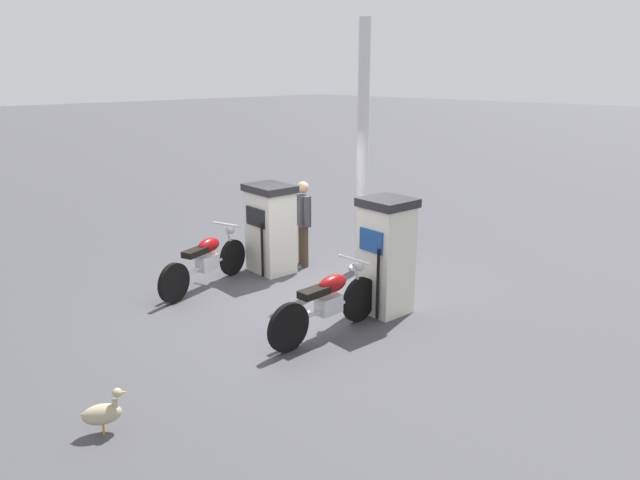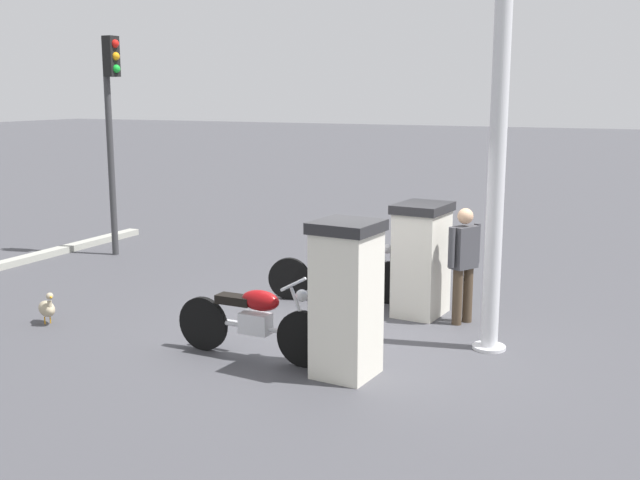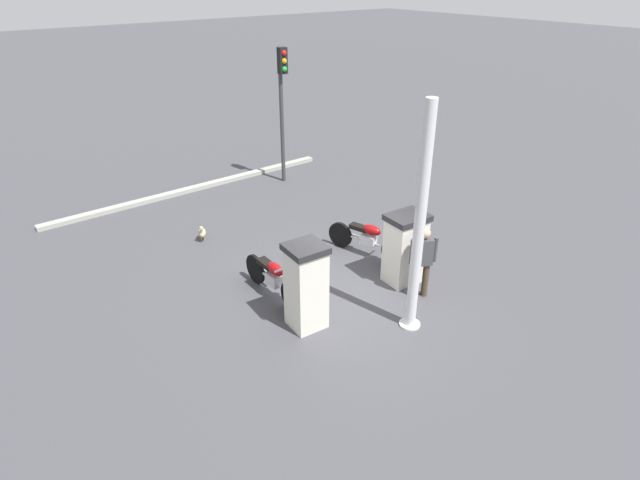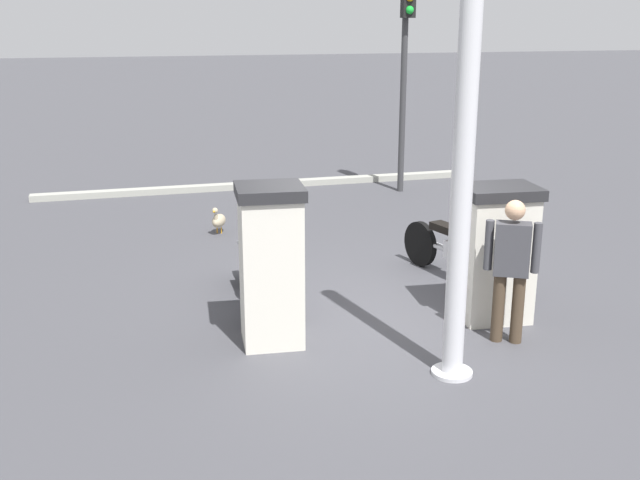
{
  "view_description": "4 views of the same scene",
  "coord_description": "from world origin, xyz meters",
  "views": [
    {
      "loc": [
        5.89,
        6.35,
        3.43
      ],
      "look_at": [
        0.13,
        0.57,
        1.08
      ],
      "focal_mm": 33.0,
      "sensor_mm": 36.0,
      "label": 1
    },
    {
      "loc": [
        -3.66,
        8.57,
        3.04
      ],
      "look_at": [
        0.61,
        -0.38,
        1.12
      ],
      "focal_mm": 42.99,
      "sensor_mm": 36.0,
      "label": 2
    },
    {
      "loc": [
        -6.95,
        5.98,
        6.02
      ],
      "look_at": [
        0.69,
        0.05,
        0.92
      ],
      "focal_mm": 29.14,
      "sensor_mm": 36.0,
      "label": 3
    },
    {
      "loc": [
        -7.87,
        2.71,
        3.35
      ],
      "look_at": [
        0.56,
        0.48,
        0.77
      ],
      "focal_mm": 42.59,
      "sensor_mm": 36.0,
      "label": 4
    }
  ],
  "objects": [
    {
      "name": "fuel_pump_far",
      "position": [
        -0.5,
        1.29,
        0.87
      ],
      "size": [
        0.74,
        0.73,
        1.71
      ],
      "color": "silver",
      "rests_on": "ground"
    },
    {
      "name": "ground_plane",
      "position": [
        0.0,
        0.0,
        0.0
      ],
      "size": [
        120.0,
        120.0,
        0.0
      ],
      "primitive_type": "plane",
      "color": "#424247"
    },
    {
      "name": "fuel_pump_near",
      "position": [
        -0.5,
        -1.29,
        0.79
      ],
      "size": [
        0.74,
        0.88,
        1.56
      ],
      "color": "silver",
      "rests_on": "ground"
    },
    {
      "name": "roadside_traffic_light",
      "position": [
        5.91,
        -2.6,
        2.73
      ],
      "size": [
        0.38,
        0.25,
        4.03
      ],
      "color": "#38383A",
      "rests_on": "ground"
    },
    {
      "name": "motorcycle_near_pump",
      "position": [
        0.78,
        -1.42,
        0.45
      ],
      "size": [
        2.03,
        0.77,
        0.95
      ],
      "color": "black",
      "rests_on": "ground"
    },
    {
      "name": "wandering_duck",
      "position": [
        3.84,
        1.29,
        0.22
      ],
      "size": [
        0.44,
        0.34,
        0.46
      ],
      "color": "tan",
      "rests_on": "ground"
    },
    {
      "name": "attendant_person",
      "position": [
        -1.13,
        -1.13,
        0.88
      ],
      "size": [
        0.34,
        0.55,
        1.55
      ],
      "color": "#473828",
      "rests_on": "ground"
    },
    {
      "name": "canopy_support_pole",
      "position": [
        -1.71,
        -0.25,
        2.06
      ],
      "size": [
        0.4,
        0.4,
        4.27
      ],
      "color": "silver",
      "rests_on": "ground"
    },
    {
      "name": "motorcycle_far_pump",
      "position": [
        0.67,
        1.26,
        0.47
      ],
      "size": [
        1.99,
        0.56,
        0.96
      ],
      "color": "black",
      "rests_on": "ground"
    }
  ]
}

